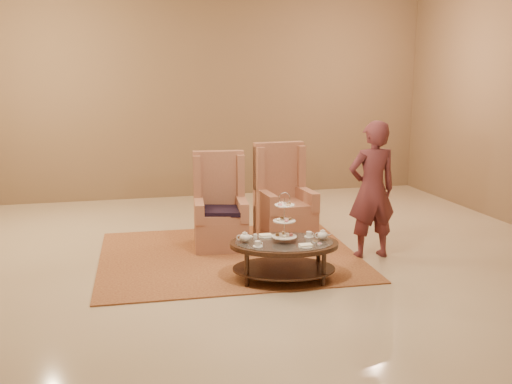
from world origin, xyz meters
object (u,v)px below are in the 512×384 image
object	(u,v)px
armchair_right	(283,206)
person	(372,190)
tea_table	(284,249)
armchair_left	(220,215)

from	to	relation	value
armchair_right	person	size ratio (longest dim) A/B	0.77
tea_table	armchair_left	size ratio (longest dim) A/B	1.07
tea_table	person	distance (m)	1.39
armchair_right	person	xyz separation A→B (m)	(0.76, -1.03, 0.39)
tea_table	person	world-z (taller)	person
armchair_left	armchair_right	distance (m)	0.90
armchair_right	person	distance (m)	1.34
armchair_right	person	world-z (taller)	person
tea_table	armchair_left	xyz separation A→B (m)	(-0.43, 1.35, 0.06)
armchair_left	armchair_right	bearing A→B (deg)	19.23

